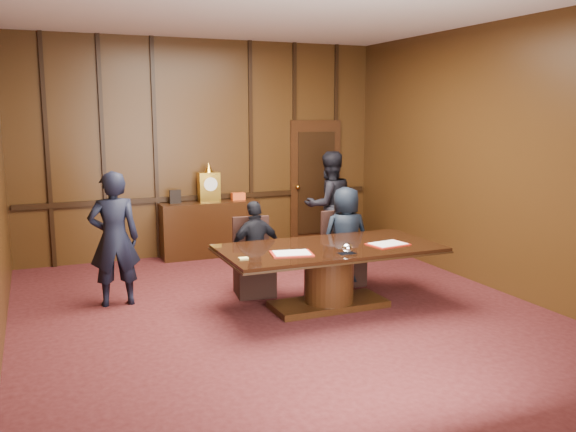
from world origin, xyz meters
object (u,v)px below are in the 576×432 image
object	(u,v)px
conference_table	(329,267)
witness_left	(114,239)
signatory_left	(256,249)
witness_right	(329,205)
signatory_right	(346,236)
sideboard	(210,227)

from	to	relation	value
conference_table	witness_left	world-z (taller)	witness_left
signatory_left	witness_right	size ratio (longest dim) A/B	0.71
signatory_left	witness_left	distance (m)	1.75
signatory_left	signatory_right	distance (m)	1.30
signatory_right	witness_left	world-z (taller)	witness_left
sideboard	witness_right	distance (m)	1.98
signatory_right	witness_right	bearing A→B (deg)	-103.34
witness_right	conference_table	bearing A→B (deg)	61.13
signatory_left	witness_left	xyz separation A→B (m)	(-1.71, 0.31, 0.21)
conference_table	signatory_left	distance (m)	1.04
signatory_left	conference_table	bearing A→B (deg)	123.85
sideboard	conference_table	distance (m)	3.22
signatory_left	witness_left	size ratio (longest dim) A/B	0.75
sideboard	signatory_left	size ratio (longest dim) A/B	1.29
signatory_left	witness_right	bearing A→B (deg)	-145.53
conference_table	signatory_left	world-z (taller)	signatory_left
conference_table	witness_left	distance (m)	2.62
conference_table	witness_left	xyz separation A→B (m)	(-2.36, 1.11, 0.32)
signatory_left	signatory_right	bearing A→B (deg)	174.75
sideboard	signatory_right	bearing A→B (deg)	-62.21
signatory_right	witness_right	distance (m)	1.57
sideboard	witness_right	size ratio (longest dim) A/B	0.93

